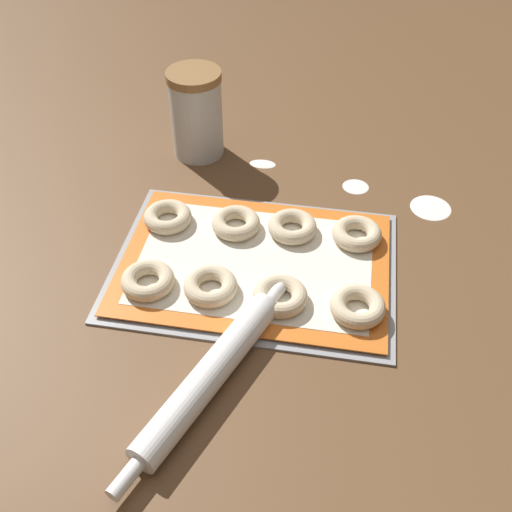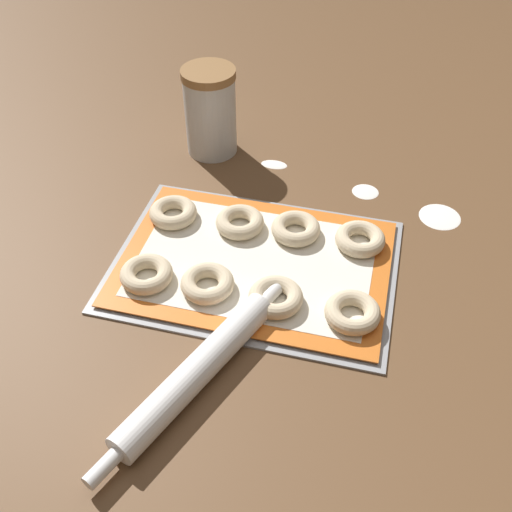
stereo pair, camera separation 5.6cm
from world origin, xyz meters
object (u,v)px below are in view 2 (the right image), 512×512
Objects in this scene: bagel_back_far_right at (360,239)px; bagel_front_mid_left at (207,283)px; baking_tray at (256,265)px; rolling_pin at (197,371)px; bagel_back_far_left at (173,213)px; bagel_back_mid_right at (296,229)px; bagel_front_far_left at (146,274)px; bagel_front_mid_right at (276,297)px; bagel_back_mid_left at (240,222)px; flour_canister at (210,111)px; bagel_front_far_right at (352,312)px.

bagel_front_mid_left is at bearing -143.60° from bagel_back_far_right.
rolling_pin reaches higher than baking_tray.
baking_tray is 0.18m from bagel_back_far_left.
bagel_back_far_left is at bearing -177.18° from bagel_back_mid_right.
bagel_front_mid_right is at bearing 0.56° from bagel_front_far_left.
bagel_back_far_left is at bearing 157.04° from baking_tray.
baking_tray is 5.48× the size of bagel_back_mid_left.
bagel_front_mid_right is 0.46m from flour_canister.
bagel_front_mid_right is at bearing 64.69° from rolling_pin.
bagel_back_far_right is (0.21, 0.01, 0.00)m from bagel_back_mid_left.
bagel_front_mid_left is (0.10, 0.00, 0.00)m from bagel_front_far_left.
bagel_front_mid_left and bagel_back_far_right have the same top height.
baking_tray is 5.48× the size of bagel_back_mid_right.
bagel_front_mid_right and bagel_front_far_right have the same top height.
bagel_front_far_left is 0.36m from bagel_back_far_right.
bagel_front_far_right is 1.00× the size of bagel_back_far_right.
bagel_back_far_left is (-0.11, 0.15, 0.00)m from bagel_front_mid_left.
bagel_back_mid_left is 0.22× the size of rolling_pin.
rolling_pin is at bearing -102.77° from bagel_back_mid_right.
bagel_front_far_left is 1.00× the size of bagel_back_mid_right.
flour_canister is (-0.17, 0.31, 0.08)m from baking_tray.
rolling_pin is (-0.07, -0.16, -0.00)m from bagel_front_mid_right.
rolling_pin is at bearing -74.87° from flour_canister.
rolling_pin is (0.04, -0.16, -0.00)m from bagel_front_mid_left.
bagel_front_mid_left and bagel_back_mid_left have the same top height.
bagel_back_mid_right is (0.11, 0.16, 0.00)m from bagel_front_mid_left.
bagel_front_far_right is 0.20m from bagel_back_mid_right.
bagel_back_far_left is 1.00× the size of bagel_back_far_right.
bagel_front_mid_left is 1.00× the size of bagel_front_mid_right.
bagel_front_far_left is 0.40m from flour_canister.
bagel_front_mid_left is 1.00× the size of bagel_back_mid_right.
rolling_pin is (-0.02, -0.24, 0.02)m from baking_tray.
flour_canister is 0.47× the size of rolling_pin.
bagel_front_far_right is at bearing -24.48° from bagel_back_far_left.
bagel_back_far_right is at bearing 1.93° from bagel_back_far_left.
flour_canister is 0.57m from rolling_pin.
bagel_front_far_left is at bearing -152.41° from baking_tray.
rolling_pin reaches higher than bagel_front_mid_left.
bagel_front_far_right is 0.25m from rolling_pin.
flour_canister is at bearing 106.18° from bagel_front_mid_left.
bagel_back_far_left is 0.25m from flour_canister.
bagel_back_far_left is at bearing 145.37° from bagel_front_mid_right.
flour_canister is (-0.22, 0.23, 0.07)m from bagel_back_mid_right.
baking_tray is at bearing 53.20° from bagel_front_mid_left.
baking_tray is at bearing -22.96° from bagel_back_far_left.
bagel_back_far_right is 0.48× the size of flour_canister.
bagel_front_mid_left is at bearing -126.80° from baking_tray.
bagel_back_far_left is at bearing 155.52° from bagel_front_far_right.
rolling_pin is at bearing -64.69° from bagel_back_far_left.
bagel_front_far_left is 0.10m from bagel_front_mid_left.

